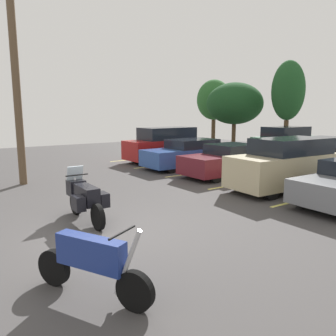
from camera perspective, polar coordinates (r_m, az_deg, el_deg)
The scene contains 14 objects.
ground at distance 8.29m, azimuth -11.70°, elevation -11.05°, with size 44.00×44.00×0.10m, color #423F3F.
motorcycle_touring at distance 9.00m, azimuth -14.19°, elevation -4.85°, with size 2.22×0.88×1.39m.
motorcycle_second at distance 5.40m, azimuth -12.95°, elevation -15.55°, with size 2.01×1.14×1.25m.
parking_stripes at distance 14.14m, azimuth 14.23°, elevation -2.32°, with size 17.27×4.79×0.01m.
car_red at distance 19.41m, azimuth -0.49°, elevation 4.07°, with size 2.00×4.84×1.98m.
car_blue at distance 17.23m, azimuth 3.62°, elevation 2.47°, with size 1.91×4.87×1.47m.
car_maroon at distance 15.24m, azimuth 10.46°, elevation 1.28°, with size 1.98×4.64×1.43m.
car_champagne at distance 12.95m, azimuth 19.52°, elevation 0.61°, with size 1.98×4.49×1.90m.
car_far_green at distance 22.19m, azimuth 19.39°, elevation 4.18°, with size 1.99×4.36×1.96m.
car_far_black at distance 20.30m, azimuth 25.14°, elevation 2.67°, with size 2.11×4.96×1.50m.
utility_pole at distance 14.31m, azimuth -24.81°, elevation 15.32°, with size 0.42×1.80×8.72m.
tree_far_right at distance 33.57m, azimuth 7.91°, elevation 11.51°, with size 3.37×3.37×6.00m.
tree_center at distance 27.46m, azimuth 19.96°, elevation 12.35°, with size 2.48×2.48×6.72m.
tree_rear at distance 29.21m, azimuth 11.39°, elevation 10.81°, with size 4.77×4.77×5.33m.
Camera 1 is at (7.19, -2.95, 2.84)m, focal length 35.44 mm.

